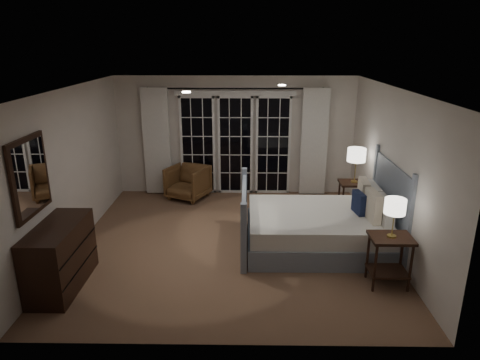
{
  "coord_description": "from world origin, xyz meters",
  "views": [
    {
      "loc": [
        0.23,
        -6.38,
        3.16
      ],
      "look_at": [
        0.13,
        0.11,
        1.05
      ],
      "focal_mm": 32.0,
      "sensor_mm": 36.0,
      "label": 1
    }
  ],
  "objects_px": {
    "nightstand_right": "(353,194)",
    "nightstand_left": "(390,253)",
    "lamp_left": "(395,207)",
    "armchair": "(188,182)",
    "bed": "(320,227)",
    "lamp_right": "(357,155)",
    "dresser": "(60,256)"
  },
  "relations": [
    {
      "from": "bed",
      "to": "nightstand_left",
      "type": "bearing_deg",
      "value": -56.87
    },
    {
      "from": "armchair",
      "to": "nightstand_left",
      "type": "bearing_deg",
      "value": -21.56
    },
    {
      "from": "nightstand_right",
      "to": "armchair",
      "type": "distance_m",
      "value": 3.36
    },
    {
      "from": "lamp_right",
      "to": "armchair",
      "type": "distance_m",
      "value": 3.46
    },
    {
      "from": "lamp_left",
      "to": "lamp_right",
      "type": "distance_m",
      "value": 2.37
    },
    {
      "from": "lamp_left",
      "to": "dresser",
      "type": "bearing_deg",
      "value": -178.65
    },
    {
      "from": "lamp_left",
      "to": "dresser",
      "type": "xyz_separation_m",
      "value": [
        -4.38,
        -0.1,
        -0.69
      ]
    },
    {
      "from": "lamp_left",
      "to": "armchair",
      "type": "height_order",
      "value": "lamp_left"
    },
    {
      "from": "lamp_left",
      "to": "dresser",
      "type": "height_order",
      "value": "lamp_left"
    },
    {
      "from": "nightstand_right",
      "to": "nightstand_left",
      "type": "bearing_deg",
      "value": -91.89
    },
    {
      "from": "nightstand_left",
      "to": "lamp_right",
      "type": "xyz_separation_m",
      "value": [
        0.08,
        2.37,
        0.73
      ]
    },
    {
      "from": "bed",
      "to": "lamp_right",
      "type": "xyz_separation_m",
      "value": [
        0.82,
        1.24,
        0.86
      ]
    },
    {
      "from": "armchair",
      "to": "dresser",
      "type": "xyz_separation_m",
      "value": [
        -1.24,
        -3.44,
        0.09
      ]
    },
    {
      "from": "lamp_left",
      "to": "armchair",
      "type": "xyz_separation_m",
      "value": [
        -3.14,
        3.33,
        -0.78
      ]
    },
    {
      "from": "nightstand_left",
      "to": "bed",
      "type": "bearing_deg",
      "value": 123.13
    },
    {
      "from": "nightstand_left",
      "to": "armchair",
      "type": "relative_size",
      "value": 0.93
    },
    {
      "from": "nightstand_right",
      "to": "lamp_left",
      "type": "bearing_deg",
      "value": -91.89
    },
    {
      "from": "lamp_left",
      "to": "bed",
      "type": "bearing_deg",
      "value": 123.13
    },
    {
      "from": "lamp_left",
      "to": "lamp_right",
      "type": "bearing_deg",
      "value": 88.11
    },
    {
      "from": "bed",
      "to": "dresser",
      "type": "height_order",
      "value": "bed"
    },
    {
      "from": "lamp_left",
      "to": "dresser",
      "type": "relative_size",
      "value": 0.42
    },
    {
      "from": "nightstand_left",
      "to": "lamp_left",
      "type": "height_order",
      "value": "lamp_left"
    },
    {
      "from": "nightstand_left",
      "to": "lamp_left",
      "type": "bearing_deg",
      "value": 90.0
    },
    {
      "from": "bed",
      "to": "nightstand_right",
      "type": "bearing_deg",
      "value": 56.67
    },
    {
      "from": "nightstand_right",
      "to": "dresser",
      "type": "xyz_separation_m",
      "value": [
        -4.46,
        -2.48,
        -0.01
      ]
    },
    {
      "from": "nightstand_right",
      "to": "dresser",
      "type": "relative_size",
      "value": 0.55
    },
    {
      "from": "lamp_right",
      "to": "dresser",
      "type": "distance_m",
      "value": 5.16
    },
    {
      "from": "lamp_right",
      "to": "dresser",
      "type": "xyz_separation_m",
      "value": [
        -4.46,
        -2.48,
        -0.76
      ]
    },
    {
      "from": "armchair",
      "to": "nightstand_right",
      "type": "bearing_deg",
      "value": 8.54
    },
    {
      "from": "lamp_right",
      "to": "nightstand_right",
      "type": "bearing_deg",
      "value": 90.0
    },
    {
      "from": "bed",
      "to": "dresser",
      "type": "bearing_deg",
      "value": -161.28
    },
    {
      "from": "nightstand_left",
      "to": "lamp_right",
      "type": "height_order",
      "value": "lamp_right"
    }
  ]
}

